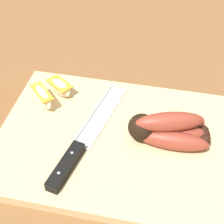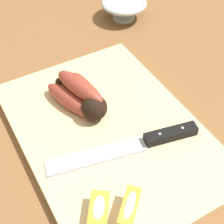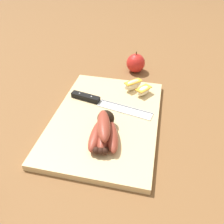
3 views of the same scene
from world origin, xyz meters
The scene contains 7 objects.
ground_plane centered at (0.00, 0.00, 0.00)m, with size 6.00×6.00×0.00m, color brown.
cutting_board centered at (0.01, 0.00, 0.01)m, with size 0.45×0.32×0.02m, color #DBBC84.
banana_bunch centered at (0.09, 0.02, 0.04)m, with size 0.15×0.10×0.06m.
chefs_knife centered at (-0.05, -0.04, 0.03)m, with size 0.08×0.28×0.02m.
apple_wedge_near centered at (-0.16, 0.06, 0.04)m, with size 0.06×0.06×0.04m.
apple_wedge_middle centered at (-0.13, 0.10, 0.04)m, with size 0.07×0.06×0.03m.
ceramic_bowl centered at (0.35, -0.24, 0.03)m, with size 0.12×0.12×0.05m.
Camera 2 is at (-0.35, 0.20, 0.50)m, focal length 54.25 mm.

